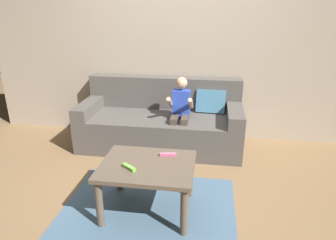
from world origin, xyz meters
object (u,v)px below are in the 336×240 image
object	(u,v)px
person_seated_on_couch	(180,111)
game_remote_pink_center	(168,155)
game_remote_lime_near_edge	(129,167)
coffee_table	(147,172)
couch	(162,123)

from	to	relation	value
person_seated_on_couch	game_remote_pink_center	world-z (taller)	person_seated_on_couch
person_seated_on_couch	game_remote_pink_center	size ratio (longest dim) A/B	6.29
game_remote_lime_near_edge	coffee_table	bearing A→B (deg)	36.97
game_remote_lime_near_edge	game_remote_pink_center	xyz separation A→B (m)	(0.28, 0.26, 0.00)
coffee_table	game_remote_pink_center	xyz separation A→B (m)	(0.15, 0.17, 0.09)
couch	game_remote_pink_center	xyz separation A→B (m)	(0.26, -1.16, 0.17)
game_remote_lime_near_edge	game_remote_pink_center	size ratio (longest dim) A/B	0.93
person_seated_on_couch	couch	bearing A→B (deg)	144.94
couch	coffee_table	distance (m)	1.34
person_seated_on_couch	game_remote_lime_near_edge	world-z (taller)	person_seated_on_couch
game_remote_lime_near_edge	game_remote_pink_center	world-z (taller)	same
couch	coffee_table	world-z (taller)	couch
coffee_table	couch	bearing A→B (deg)	94.64
game_remote_lime_near_edge	game_remote_pink_center	bearing A→B (deg)	43.75
game_remote_pink_center	game_remote_lime_near_edge	bearing A→B (deg)	-136.25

